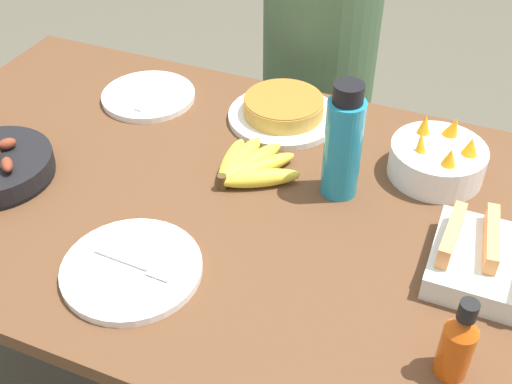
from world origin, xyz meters
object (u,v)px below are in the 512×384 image
object	(u,v)px
banana_bunch	(247,166)
person_figure	(316,108)
melon_tray	(509,268)
water_bottle	(343,144)
empty_plate_far_left	(149,96)
empty_plate_near_front	(132,269)
hot_sauce_bottle	(458,343)
frittata_plate_center	(283,110)
fruit_bowl_mango	(438,159)

from	to	relation	value
banana_bunch	person_figure	xyz separation A→B (m)	(-0.05, 0.66, -0.24)
melon_tray	water_bottle	bearing A→B (deg)	160.03
empty_plate_far_left	water_bottle	size ratio (longest dim) A/B	0.92
empty_plate_near_front	water_bottle	world-z (taller)	water_bottle
water_bottle	hot_sauce_bottle	bearing A→B (deg)	-51.01
empty_plate_near_front	water_bottle	xyz separation A→B (m)	(0.28, 0.37, 0.11)
empty_plate_near_front	person_figure	distance (m)	1.04
banana_bunch	empty_plate_near_front	xyz separation A→B (m)	(-0.08, -0.35, -0.01)
person_figure	frittata_plate_center	bearing A→B (deg)	-84.17
empty_plate_near_front	person_figure	bearing A→B (deg)	88.20
fruit_bowl_mango	hot_sauce_bottle	xyz separation A→B (m)	(0.12, -0.50, 0.03)
water_bottle	person_figure	distance (m)	0.77
empty_plate_far_left	fruit_bowl_mango	distance (m)	0.74
empty_plate_far_left	fruit_bowl_mango	size ratio (longest dim) A/B	1.16
melon_tray	banana_bunch	bearing A→B (deg)	168.93
melon_tray	water_bottle	size ratio (longest dim) A/B	1.07
frittata_plate_center	hot_sauce_bottle	xyz separation A→B (m)	(0.50, -0.58, 0.04)
banana_bunch	frittata_plate_center	xyz separation A→B (m)	(-0.00, 0.23, 0.01)
frittata_plate_center	empty_plate_far_left	distance (m)	0.36
frittata_plate_center	person_figure	xyz separation A→B (m)	(-0.04, 0.42, -0.25)
person_figure	banana_bunch	bearing A→B (deg)	-85.83
frittata_plate_center	fruit_bowl_mango	world-z (taller)	fruit_bowl_mango
melon_tray	empty_plate_near_front	size ratio (longest dim) A/B	1.06
banana_bunch	fruit_bowl_mango	bearing A→B (deg)	22.20
empty_plate_far_left	water_bottle	bearing A→B (deg)	-16.83
frittata_plate_center	fruit_bowl_mango	bearing A→B (deg)	-11.48
empty_plate_near_front	fruit_bowl_mango	bearing A→B (deg)	47.90
empty_plate_far_left	banana_bunch	bearing A→B (deg)	-27.88
empty_plate_near_front	fruit_bowl_mango	xyz separation A→B (m)	(0.46, 0.51, 0.03)
melon_tray	empty_plate_far_left	size ratio (longest dim) A/B	1.16
empty_plate_far_left	fruit_bowl_mango	xyz separation A→B (m)	(0.74, -0.03, 0.03)
melon_tray	hot_sauce_bottle	size ratio (longest dim) A/B	1.72
fruit_bowl_mango	water_bottle	world-z (taller)	water_bottle
empty_plate_far_left	water_bottle	distance (m)	0.59
empty_plate_near_front	person_figure	xyz separation A→B (m)	(0.03, 1.01, -0.23)
empty_plate_far_left	person_figure	bearing A→B (deg)	56.44
empty_plate_near_front	fruit_bowl_mango	distance (m)	0.69
banana_bunch	hot_sauce_bottle	bearing A→B (deg)	-34.72
banana_bunch	person_figure	distance (m)	0.70
frittata_plate_center	fruit_bowl_mango	xyz separation A→B (m)	(0.38, -0.08, 0.02)
banana_bunch	empty_plate_far_left	size ratio (longest dim) A/B	0.84
empty_plate_far_left	hot_sauce_bottle	size ratio (longest dim) A/B	1.48
frittata_plate_center	empty_plate_near_front	world-z (taller)	frittata_plate_center
fruit_bowl_mango	empty_plate_far_left	bearing A→B (deg)	177.34
fruit_bowl_mango	melon_tray	bearing A→B (deg)	-56.20
melon_tray	water_bottle	world-z (taller)	water_bottle
banana_bunch	water_bottle	size ratio (longest dim) A/B	0.78
banana_bunch	melon_tray	world-z (taller)	melon_tray
melon_tray	empty_plate_near_front	bearing A→B (deg)	-158.98
banana_bunch	frittata_plate_center	size ratio (longest dim) A/B	0.74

